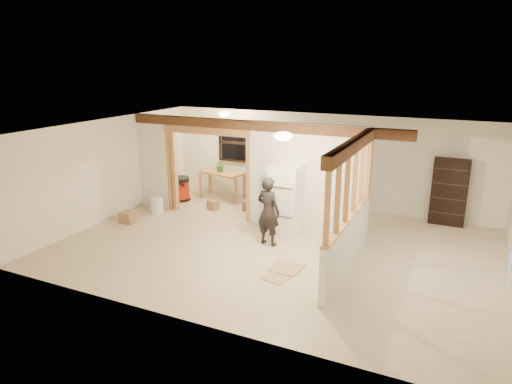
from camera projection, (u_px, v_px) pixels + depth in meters
The scene contains 28 objects.
floor at pixel (277, 247), 9.75m from camera, with size 9.00×6.50×0.01m, color beige.
ceiling at pixel (279, 130), 9.06m from camera, with size 9.00×6.50×0.01m, color white.
wall_back at pixel (324, 161), 12.23m from camera, with size 9.00×0.01×2.50m, color white.
wall_front at pixel (192, 247), 6.58m from camera, with size 9.00×0.01×2.50m, color white.
wall_left at pixel (109, 169), 11.24m from camera, with size 0.01×6.50×2.50m, color white.
partition_left_stub at pixel (154, 162), 12.10m from camera, with size 0.90×0.12×2.50m, color silver.
partition_center at pixel (306, 179), 10.37m from camera, with size 2.80×0.12×2.50m, color silver.
doorway_frame at pixel (208, 173), 11.47m from camera, with size 2.46×0.14×2.20m, color tan.
header_beam_back at pixel (258, 126), 10.54m from camera, with size 7.00×0.18×0.22m, color #52311C.
header_beam_right at pixel (353, 146), 8.09m from camera, with size 0.18×3.30×0.22m, color #52311C.
pony_wall at pixel (347, 244), 8.61m from camera, with size 0.12×3.20×1.00m, color silver.
stud_partition at pixel (351, 185), 8.29m from camera, with size 0.14×3.20×1.32m, color tan.
window_back at pixel (237, 143), 13.14m from camera, with size 1.12×0.10×1.10m, color black.
ceiling_dome_main at pixel (283, 136), 8.51m from camera, with size 0.36×0.36×0.16m, color #FFEABF.
ceiling_dome_util at pixel (224, 114), 12.08m from camera, with size 0.32×0.32×0.14m, color #FFEABF.
hanging_bulb at pixel (229, 130), 11.35m from camera, with size 0.07×0.07×0.07m, color #FFD88C.
refrigerator at pixel (286, 200), 10.30m from camera, with size 0.66×0.64×1.60m, color white.
woman at pixel (268, 211), 9.69m from camera, with size 0.55×0.36×1.50m, color black.
work_table at pixel (223, 185), 13.08m from camera, with size 1.25×0.62×0.79m, color tan.
potted_plant at pixel (221, 166), 12.91m from camera, with size 0.30×0.26×0.34m, color #316B29.
shop_vac at pixel (181, 189), 12.91m from camera, with size 0.53×0.53×0.69m, color #A01A0A.
bookshelf at pixel (449, 192), 10.88m from camera, with size 0.81×0.27×1.62m, color black.
bucket at pixel (157, 205), 11.87m from camera, with size 0.34×0.34×0.42m, color white.
box_util_a at pixel (249, 205), 12.12m from camera, with size 0.31×0.27×0.27m, color #976C49.
box_util_b at pixel (213, 205), 12.20m from camera, with size 0.26×0.26×0.24m, color #976C49.
box_front at pixel (128, 217), 11.18m from camera, with size 0.33×0.27×0.27m, color #976C49.
floor_panel_near at pixel (287, 268), 8.72m from camera, with size 0.55×0.55×0.02m, color tan.
floor_panel_far at pixel (275, 278), 8.32m from camera, with size 0.44×0.35×0.01m, color tan.
Camera 1 is at (3.43, -8.38, 3.84)m, focal length 32.00 mm.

